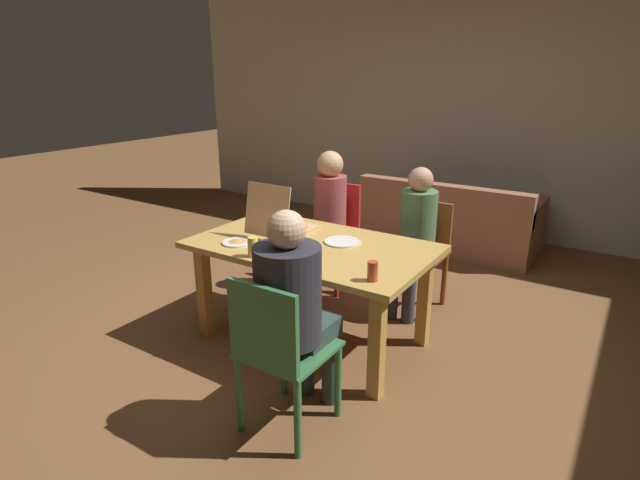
# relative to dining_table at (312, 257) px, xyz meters

# --- Properties ---
(ground_plane) EXTENTS (20.00, 20.00, 0.00)m
(ground_plane) POSITION_rel_dining_table_xyz_m (0.00, 0.00, -0.62)
(ground_plane) COLOR brown
(back_wall) EXTENTS (7.72, 0.12, 2.92)m
(back_wall) POSITION_rel_dining_table_xyz_m (0.00, 3.19, 0.84)
(back_wall) COLOR beige
(back_wall) RESTS_ON ground
(dining_table) EXTENTS (1.61, 0.96, 0.72)m
(dining_table) POSITION_rel_dining_table_xyz_m (0.00, 0.00, 0.00)
(dining_table) COLOR #BD9347
(dining_table) RESTS_ON ground
(chair_0) EXTENTS (0.44, 0.40, 0.85)m
(chair_0) POSITION_rel_dining_table_xyz_m (0.40, 0.95, -0.15)
(chair_0) COLOR brown
(chair_0) RESTS_ON ground
(person_0) EXTENTS (0.28, 0.46, 1.15)m
(person_0) POSITION_rel_dining_table_xyz_m (0.40, 0.81, 0.05)
(person_0) COLOR #35374A
(person_0) RESTS_ON ground
(chair_1) EXTENTS (0.43, 0.44, 0.89)m
(chair_1) POSITION_rel_dining_table_xyz_m (0.40, -0.92, -0.13)
(chair_1) COLOR #356F40
(chair_1) RESTS_ON ground
(person_1) EXTENTS (0.34, 0.50, 1.21)m
(person_1) POSITION_rel_dining_table_xyz_m (0.40, -0.78, 0.09)
(person_1) COLOR #2D3F3B
(person_1) RESTS_ON ground
(chair_2) EXTENTS (0.40, 0.39, 0.91)m
(chair_2) POSITION_rel_dining_table_xyz_m (-0.39, 0.95, -0.12)
(chair_2) COLOR red
(chair_2) RESTS_ON ground
(person_2) EXTENTS (0.28, 0.53, 1.21)m
(person_2) POSITION_rel_dining_table_xyz_m (-0.39, 0.79, 0.08)
(person_2) COLOR #44434C
(person_2) RESTS_ON ground
(pizza_box_0) EXTENTS (0.36, 0.44, 0.38)m
(pizza_box_0) POSITION_rel_dining_table_xyz_m (-0.32, 0.10, 0.15)
(pizza_box_0) COLOR tan
(pizza_box_0) RESTS_ON dining_table
(plate_0) EXTENTS (0.24, 0.24, 0.01)m
(plate_0) POSITION_rel_dining_table_xyz_m (0.16, 0.13, 0.11)
(plate_0) COLOR white
(plate_0) RESTS_ON dining_table
(plate_1) EXTENTS (0.21, 0.21, 0.03)m
(plate_1) POSITION_rel_dining_table_xyz_m (-0.43, -0.27, 0.11)
(plate_1) COLOR white
(plate_1) RESTS_ON dining_table
(drinking_glass_0) EXTENTS (0.06, 0.06, 0.13)m
(drinking_glass_0) POSITION_rel_dining_table_xyz_m (-0.18, -0.40, 0.16)
(drinking_glass_0) COLOR #E5CA5A
(drinking_glass_0) RESTS_ON dining_table
(drinking_glass_1) EXTENTS (0.06, 0.06, 0.11)m
(drinking_glass_1) POSITION_rel_dining_table_xyz_m (0.63, -0.34, 0.16)
(drinking_glass_1) COLOR #B7482E
(drinking_glass_1) RESTS_ON dining_table
(couch) EXTENTS (1.80, 0.90, 0.75)m
(couch) POSITION_rel_dining_table_xyz_m (0.14, 2.48, -0.35)
(couch) COLOR #9A644A
(couch) RESTS_ON ground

